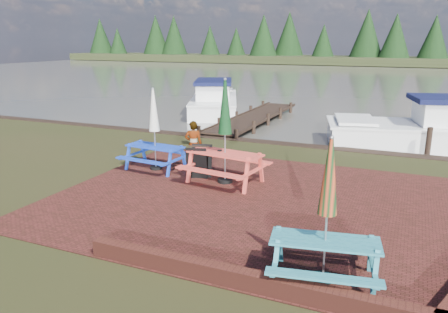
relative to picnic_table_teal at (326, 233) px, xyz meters
name	(u,v)px	position (x,y,z in m)	size (l,w,h in m)	color
ground	(231,215)	(-2.35, 1.90, -0.81)	(120.00, 120.00, 0.00)	black
paving	(247,200)	(-2.35, 2.90, -0.80)	(9.00, 7.50, 0.02)	#381811
brick_wall	(302,286)	(-0.21, -0.52, -0.66)	(6.21, 1.79, 0.30)	#4C1E16
water	(377,79)	(-2.35, 38.90, -0.81)	(120.00, 60.00, 0.02)	#46453C
far_treeline	(395,43)	(-2.35, 67.90, 2.47)	(120.00, 10.00, 8.10)	black
picnic_table_teal	(326,233)	(0.00, 0.00, 0.00)	(1.91, 1.76, 2.32)	teal
picnic_table_red	(225,148)	(-3.36, 3.88, 0.15)	(2.19, 2.00, 2.74)	#E14739
picnic_table_blue	(155,142)	(-5.71, 4.20, 0.02)	(1.83, 1.66, 2.37)	#183CB6
chalkboard	(199,162)	(-4.16, 3.96, -0.34)	(0.60, 0.67, 0.91)	black
jetty	(254,117)	(-5.85, 13.17, -0.70)	(1.76, 9.08, 1.00)	black
boat_jetty	(214,102)	(-8.96, 15.40, -0.41)	(4.85, 7.35, 2.02)	white
boat_near	(440,132)	(2.07, 11.31, -0.39)	(8.13, 4.43, 2.09)	white
person	(193,121)	(-6.13, 7.41, 0.06)	(0.63, 0.42, 1.74)	gray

